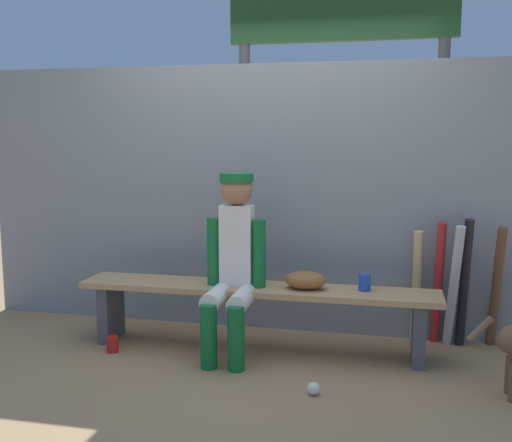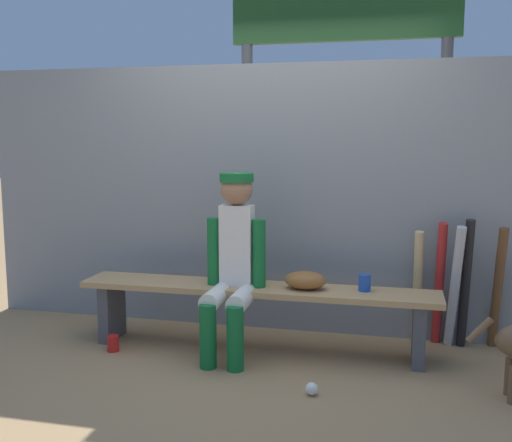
{
  "view_description": "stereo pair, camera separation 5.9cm",
  "coord_description": "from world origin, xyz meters",
  "px_view_note": "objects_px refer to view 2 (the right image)",
  "views": [
    {
      "loc": [
        0.87,
        -3.89,
        1.47
      ],
      "look_at": [
        0.0,
        0.0,
        0.91
      ],
      "focal_mm": 41.96,
      "sensor_mm": 36.0,
      "label": 1
    },
    {
      "loc": [
        0.93,
        -3.88,
        1.47
      ],
      "look_at": [
        0.0,
        0.0,
        0.91
      ],
      "focal_mm": 41.96,
      "sensor_mm": 36.0,
      "label": 2
    }
  ],
  "objects_px": {
    "player_seated": "(233,258)",
    "baseball_glove": "(305,280)",
    "baseball": "(312,389)",
    "bat_aluminum_silver": "(455,287)",
    "cup_on_ground": "(113,343)",
    "bat_wood_natural": "(418,287)",
    "bat_wood_dark": "(498,289)",
    "dugout_bench": "(256,300)",
    "bat_aluminum_black": "(465,284)",
    "bat_aluminum_red": "(439,284)",
    "cup_on_bench": "(365,283)",
    "scoreboard": "(351,25)"
  },
  "relations": [
    {
      "from": "bat_aluminum_silver",
      "to": "cup_on_ground",
      "type": "height_order",
      "value": "bat_aluminum_silver"
    },
    {
      "from": "player_seated",
      "to": "baseball",
      "type": "height_order",
      "value": "player_seated"
    },
    {
      "from": "bat_wood_natural",
      "to": "bat_wood_dark",
      "type": "xyz_separation_m",
      "value": [
        0.53,
        -0.03,
        0.03
      ]
    },
    {
      "from": "baseball_glove",
      "to": "bat_aluminum_red",
      "type": "bearing_deg",
      "value": 24.51
    },
    {
      "from": "player_seated",
      "to": "baseball_glove",
      "type": "relative_size",
      "value": 4.4
    },
    {
      "from": "player_seated",
      "to": "cup_on_bench",
      "type": "height_order",
      "value": "player_seated"
    },
    {
      "from": "baseball_glove",
      "to": "bat_aluminum_black",
      "type": "bearing_deg",
      "value": 19.39
    },
    {
      "from": "bat_aluminum_silver",
      "to": "baseball",
      "type": "height_order",
      "value": "bat_aluminum_silver"
    },
    {
      "from": "baseball_glove",
      "to": "cup_on_ground",
      "type": "distance_m",
      "value": 1.4
    },
    {
      "from": "bat_aluminum_silver",
      "to": "baseball",
      "type": "bearing_deg",
      "value": -131.05
    },
    {
      "from": "baseball_glove",
      "to": "bat_wood_dark",
      "type": "height_order",
      "value": "bat_wood_dark"
    },
    {
      "from": "cup_on_ground",
      "to": "baseball_glove",
      "type": "bearing_deg",
      "value": 10.81
    },
    {
      "from": "player_seated",
      "to": "bat_aluminum_silver",
      "type": "distance_m",
      "value": 1.54
    },
    {
      "from": "player_seated",
      "to": "bat_aluminum_red",
      "type": "bearing_deg",
      "value": 20.58
    },
    {
      "from": "bat_aluminum_black",
      "to": "dugout_bench",
      "type": "bearing_deg",
      "value": -165.09
    },
    {
      "from": "bat_aluminum_silver",
      "to": "bat_wood_dark",
      "type": "relative_size",
      "value": 1.02
    },
    {
      "from": "bat_aluminum_black",
      "to": "bat_wood_dark",
      "type": "relative_size",
      "value": 1.05
    },
    {
      "from": "bat_aluminum_silver",
      "to": "cup_on_ground",
      "type": "bearing_deg",
      "value": -165.68
    },
    {
      "from": "player_seated",
      "to": "baseball",
      "type": "distance_m",
      "value": 1.03
    },
    {
      "from": "cup_on_ground",
      "to": "bat_aluminum_red",
      "type": "bearing_deg",
      "value": 16.63
    },
    {
      "from": "player_seated",
      "to": "bat_wood_natural",
      "type": "xyz_separation_m",
      "value": [
        1.22,
        0.53,
        -0.26
      ]
    },
    {
      "from": "baseball_glove",
      "to": "bat_aluminum_black",
      "type": "distance_m",
      "value": 1.12
    },
    {
      "from": "player_seated",
      "to": "bat_wood_dark",
      "type": "distance_m",
      "value": 1.83
    },
    {
      "from": "bat_aluminum_red",
      "to": "cup_on_ground",
      "type": "distance_m",
      "value": 2.32
    },
    {
      "from": "bat_aluminum_red",
      "to": "cup_on_ground",
      "type": "bearing_deg",
      "value": -163.37
    },
    {
      "from": "player_seated",
      "to": "bat_wood_dark",
      "type": "relative_size",
      "value": 1.4
    },
    {
      "from": "bat_wood_natural",
      "to": "baseball",
      "type": "bearing_deg",
      "value": -119.53
    },
    {
      "from": "bat_aluminum_red",
      "to": "bat_wood_natural",
      "type": "bearing_deg",
      "value": 171.68
    },
    {
      "from": "bat_aluminum_black",
      "to": "cup_on_bench",
      "type": "height_order",
      "value": "bat_aluminum_black"
    },
    {
      "from": "bat_wood_natural",
      "to": "scoreboard",
      "type": "height_order",
      "value": "scoreboard"
    },
    {
      "from": "bat_aluminum_black",
      "to": "cup_on_ground",
      "type": "distance_m",
      "value": 2.47
    },
    {
      "from": "player_seated",
      "to": "bat_wood_dark",
      "type": "height_order",
      "value": "player_seated"
    },
    {
      "from": "bat_aluminum_red",
      "to": "scoreboard",
      "type": "xyz_separation_m",
      "value": [
        -0.75,
        1.08,
        1.98
      ]
    },
    {
      "from": "scoreboard",
      "to": "bat_wood_natural",
      "type": "bearing_deg",
      "value": -60.36
    },
    {
      "from": "dugout_bench",
      "to": "player_seated",
      "type": "xyz_separation_m",
      "value": [
        -0.13,
        -0.11,
        0.31
      ]
    },
    {
      "from": "cup_on_bench",
      "to": "cup_on_ground",
      "type": "bearing_deg",
      "value": -170.43
    },
    {
      "from": "dugout_bench",
      "to": "bat_aluminum_silver",
      "type": "relative_size",
      "value": 2.76
    },
    {
      "from": "baseball_glove",
      "to": "cup_on_bench",
      "type": "xyz_separation_m",
      "value": [
        0.39,
        0.04,
        -0.01
      ]
    },
    {
      "from": "bat_wood_dark",
      "to": "cup_on_ground",
      "type": "bearing_deg",
      "value": -165.9
    },
    {
      "from": "baseball_glove",
      "to": "cup_on_bench",
      "type": "relative_size",
      "value": 2.55
    },
    {
      "from": "cup_on_ground",
      "to": "scoreboard",
      "type": "bearing_deg",
      "value": 50.23
    },
    {
      "from": "dugout_bench",
      "to": "baseball",
      "type": "relative_size",
      "value": 33.39
    },
    {
      "from": "dugout_bench",
      "to": "baseball_glove",
      "type": "relative_size",
      "value": 8.83
    },
    {
      "from": "bat_aluminum_black",
      "to": "bat_wood_natural",
      "type": "bearing_deg",
      "value": 170.33
    },
    {
      "from": "bat_wood_dark",
      "to": "baseball",
      "type": "height_order",
      "value": "bat_wood_dark"
    },
    {
      "from": "baseball_glove",
      "to": "bat_aluminum_silver",
      "type": "xyz_separation_m",
      "value": [
        0.99,
        0.34,
        -0.07
      ]
    },
    {
      "from": "baseball_glove",
      "to": "bat_aluminum_silver",
      "type": "distance_m",
      "value": 1.04
    },
    {
      "from": "bat_wood_dark",
      "to": "cup_on_ground",
      "type": "height_order",
      "value": "bat_wood_dark"
    },
    {
      "from": "bat_aluminum_silver",
      "to": "cup_on_ground",
      "type": "xyz_separation_m",
      "value": [
        -2.28,
        -0.58,
        -0.39
      ]
    },
    {
      "from": "baseball",
      "to": "dugout_bench",
      "type": "bearing_deg",
      "value": 127.14
    }
  ]
}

